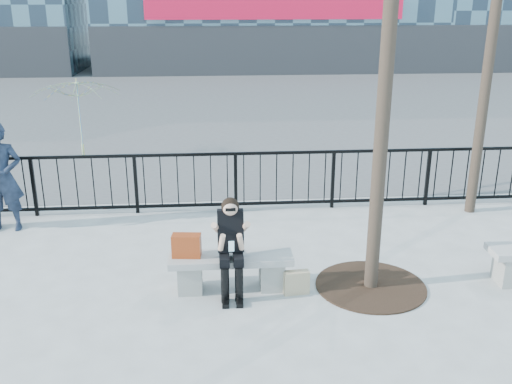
{
  "coord_description": "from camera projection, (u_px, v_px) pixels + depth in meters",
  "views": [
    {
      "loc": [
        -0.21,
        -6.9,
        3.75
      ],
      "look_at": [
        0.4,
        0.8,
        1.1
      ],
      "focal_mm": 40.0,
      "sensor_mm": 36.0,
      "label": 1
    }
  ],
  "objects": [
    {
      "name": "ground",
      "position": [
        231.0,
        288.0,
        7.74
      ],
      "size": [
        120.0,
        120.0,
        0.0
      ],
      "primitive_type": "plane",
      "color": "gray",
      "rests_on": "ground"
    },
    {
      "name": "street_surface",
      "position": [
        217.0,
        100.0,
        21.88
      ],
      "size": [
        60.0,
        23.0,
        0.01
      ],
      "primitive_type": "cube",
      "color": "#474747",
      "rests_on": "ground"
    },
    {
      "name": "railing",
      "position": [
        225.0,
        182.0,
        10.39
      ],
      "size": [
        14.0,
        0.06,
        1.1
      ],
      "color": "black",
      "rests_on": "ground"
    },
    {
      "name": "tree_grate",
      "position": [
        370.0,
        286.0,
        7.78
      ],
      "size": [
        1.5,
        1.5,
        0.02
      ],
      "primitive_type": "cylinder",
      "color": "black",
      "rests_on": "ground"
    },
    {
      "name": "bench_main",
      "position": [
        231.0,
        268.0,
        7.64
      ],
      "size": [
        1.65,
        0.46,
        0.49
      ],
      "color": "slate",
      "rests_on": "ground"
    },
    {
      "name": "seated_woman",
      "position": [
        231.0,
        248.0,
        7.37
      ],
      "size": [
        0.5,
        0.64,
        1.34
      ],
      "color": "black",
      "rests_on": "ground"
    },
    {
      "name": "handbag",
      "position": [
        187.0,
        246.0,
        7.51
      ],
      "size": [
        0.39,
        0.22,
        0.31
      ],
      "primitive_type": "cube",
      "rotation": [
        0.0,
        0.0,
        -0.11
      ],
      "color": "#923211",
      "rests_on": "bench_main"
    },
    {
      "name": "shopping_bag",
      "position": [
        296.0,
        282.0,
        7.56
      ],
      "size": [
        0.35,
        0.16,
        0.32
      ],
      "primitive_type": "cube",
      "rotation": [
        0.0,
        0.0,
        0.1
      ],
      "color": "#C8BB8D",
      "rests_on": "ground"
    },
    {
      "name": "standing_man",
      "position": [
        2.0,
        177.0,
        9.42
      ],
      "size": [
        0.7,
        0.48,
        1.84
      ],
      "primitive_type": "imported",
      "rotation": [
        0.0,
        0.0,
        0.06
      ],
      "color": "black",
      "rests_on": "ground"
    },
    {
      "name": "vendor_umbrella",
      "position": [
        79.0,
        118.0,
        13.77
      ],
      "size": [
        2.77,
        2.79,
        1.93
      ],
      "primitive_type": "imported",
      "rotation": [
        0.0,
        0.0,
        -0.4
      ],
      "color": "yellow",
      "rests_on": "ground"
    }
  ]
}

